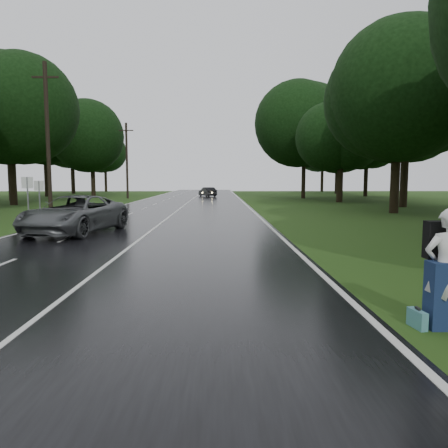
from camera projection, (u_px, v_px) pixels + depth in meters
The scene contains 16 objects.
ground at pixel (80, 287), 9.79m from camera, with size 160.00×160.00×0.00m, color #254313.
road at pixel (173, 214), 29.68m from camera, with size 12.00×140.00×0.04m, color black.
lane_center at pixel (173, 214), 29.68m from camera, with size 0.12×140.00×0.01m, color silver.
grey_car at pixel (75, 214), 19.22m from camera, with size 2.80×6.08×1.69m, color #505355.
far_car at pixel (208, 192), 59.83m from camera, with size 1.38×3.96×1.30m, color black.
hitchhiker at pixel (445, 273), 7.00m from camera, with size 0.73×0.66×1.99m.
suitcase at pixel (417, 319), 7.07m from camera, with size 0.12×0.43×0.30m, color teal.
utility_pole_mid at pixel (51, 215), 29.78m from camera, with size 1.80×0.28×10.34m, color black, non-canonical shape.
utility_pole_far at pixel (128, 198), 55.03m from camera, with size 1.80×0.28×9.57m, color black, non-canonical shape.
road_sign_a at pixel (29, 224), 23.41m from camera, with size 0.62×0.10×2.58m, color white, non-canonical shape.
road_sign_b at pixel (41, 222), 24.92m from camera, with size 0.57×0.10×2.37m, color white, non-canonical shape.
tree_left_e at pixel (14, 205), 40.95m from camera, with size 9.84×9.84×15.37m, color black, non-canonical shape.
tree_left_f at pixel (94, 197), 59.26m from camera, with size 8.88×8.88×13.87m, color black, non-canonical shape.
tree_right_d at pixel (394, 213), 31.19m from camera, with size 9.41×9.41×14.70m, color black, non-canonical shape.
tree_right_e at pixel (339, 202), 45.94m from camera, with size 7.99×7.99×12.49m, color black, non-canonical shape.
tree_right_f at pixel (303, 198), 55.59m from camera, with size 10.31×10.31×16.10m, color black, non-canonical shape.
Camera 1 is at (3.17, -9.63, 2.45)m, focal length 34.31 mm.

